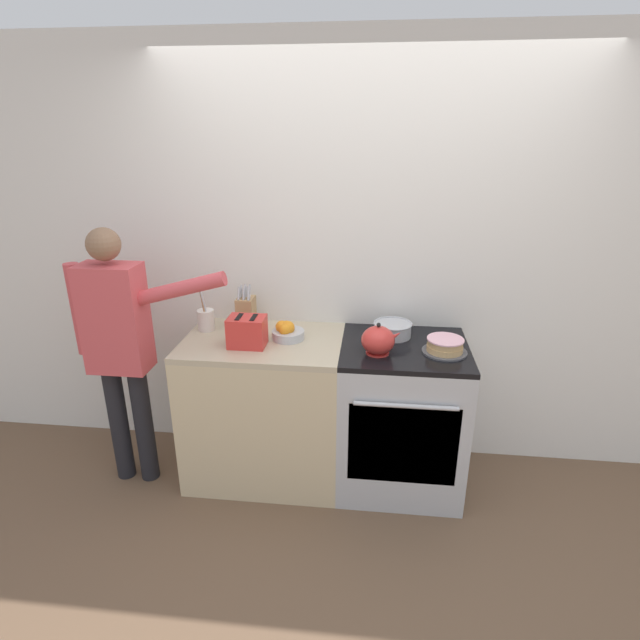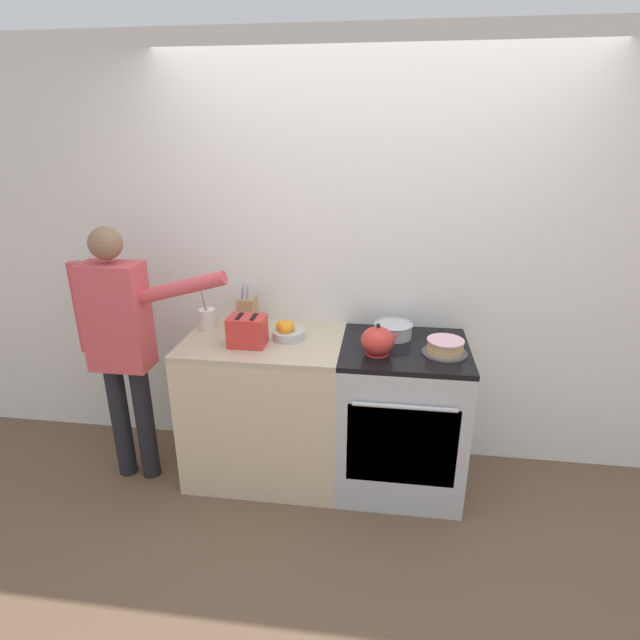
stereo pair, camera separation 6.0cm
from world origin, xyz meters
TOP-DOWN VIEW (x-y plane):
  - ground_plane at (0.00, 0.00)m, footprint 16.00×16.00m
  - wall_back at (0.00, 0.67)m, footprint 8.00×0.04m
  - counter_cabinet at (-0.60, 0.32)m, footprint 0.93×0.65m
  - stove_range at (0.23, 0.32)m, footprint 0.73×0.68m
  - layer_cake at (0.45, 0.26)m, footprint 0.25×0.25m
  - tea_kettle at (0.08, 0.21)m, footprint 0.22×0.18m
  - mixing_bowl at (0.16, 0.46)m, footprint 0.23×0.23m
  - knife_block at (-0.74, 0.51)m, footprint 0.10×0.13m
  - utensil_crock at (-0.97, 0.44)m, footprint 0.10×0.10m
  - fruit_bowl at (-0.46, 0.35)m, footprint 0.19×0.19m
  - toaster at (-0.66, 0.23)m, footprint 0.22×0.15m
  - person_baker at (-1.40, 0.16)m, footprint 0.91×0.20m

SIDE VIEW (x-z plane):
  - ground_plane at x=0.00m, z-range 0.00..0.00m
  - counter_cabinet at x=-0.60m, z-range 0.00..0.91m
  - stove_range at x=0.23m, z-range 0.00..0.91m
  - person_baker at x=-1.40m, z-range 0.15..1.74m
  - layer_cake at x=0.45m, z-range 0.91..0.99m
  - mixing_bowl at x=0.16m, z-range 0.91..1.00m
  - fruit_bowl at x=-0.46m, z-range 0.91..1.02m
  - utensil_crock at x=-0.97m, z-range 0.83..1.14m
  - tea_kettle at x=0.08m, z-range 0.90..1.08m
  - toaster at x=-0.66m, z-range 0.91..1.09m
  - knife_block at x=-0.74m, z-range 0.87..1.16m
  - wall_back at x=0.00m, z-range 0.00..2.60m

